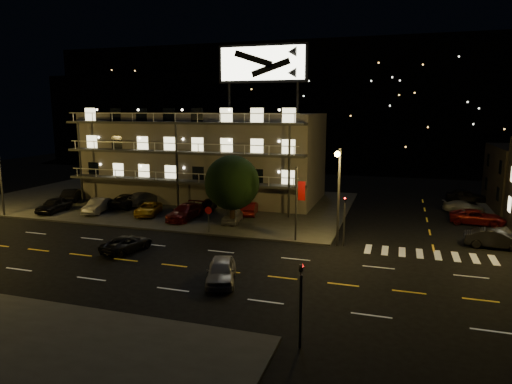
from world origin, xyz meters
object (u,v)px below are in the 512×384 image
(lot_car_7, at_px, (144,198))
(road_car_east, at_px, (221,271))
(road_car_west, at_px, (127,243))
(side_car_0, at_px, (495,239))
(tree, at_px, (232,184))
(lot_car_4, at_px, (233,216))
(lot_car_2, at_px, (148,209))

(lot_car_7, relative_size, road_car_east, 1.19)
(road_car_west, bearing_deg, side_car_0, -150.33)
(tree, relative_size, lot_car_4, 1.74)
(lot_car_7, bearing_deg, lot_car_2, 140.58)
(tree, bearing_deg, road_car_east, -72.36)
(lot_car_4, bearing_deg, road_car_west, -121.50)
(road_car_east, height_order, road_car_west, road_car_east)
(lot_car_4, height_order, road_car_east, road_car_east)
(lot_car_7, relative_size, side_car_0, 1.14)
(lot_car_7, bearing_deg, lot_car_4, 175.27)
(lot_car_2, relative_size, road_car_east, 1.03)
(road_car_west, bearing_deg, road_car_east, 168.53)
(lot_car_2, height_order, lot_car_7, lot_car_7)
(lot_car_2, bearing_deg, lot_car_4, -17.13)
(lot_car_4, distance_m, road_car_west, 11.76)
(lot_car_2, relative_size, road_car_west, 1.02)
(tree, relative_size, lot_car_7, 1.27)
(side_car_0, bearing_deg, lot_car_2, 91.45)
(side_car_0, height_order, road_car_east, side_car_0)
(lot_car_4, xyz_separation_m, road_car_west, (-4.88, -10.70, -0.19))
(tree, bearing_deg, lot_car_2, 171.00)
(lot_car_4, xyz_separation_m, side_car_0, (22.95, -1.05, -0.05))
(tree, xyz_separation_m, road_car_west, (-5.31, -9.40, -3.52))
(lot_car_4, distance_m, road_car_east, 15.27)
(lot_car_7, bearing_deg, road_car_west, 132.03)
(tree, bearing_deg, side_car_0, 0.62)
(road_car_east, bearing_deg, lot_car_7, 113.95)
(tree, bearing_deg, lot_car_4, 108.19)
(lot_car_7, bearing_deg, tree, 170.96)
(tree, height_order, side_car_0, tree)
(lot_car_4, distance_m, side_car_0, 22.97)
(lot_car_4, xyz_separation_m, road_car_east, (4.64, -14.55, -0.05))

